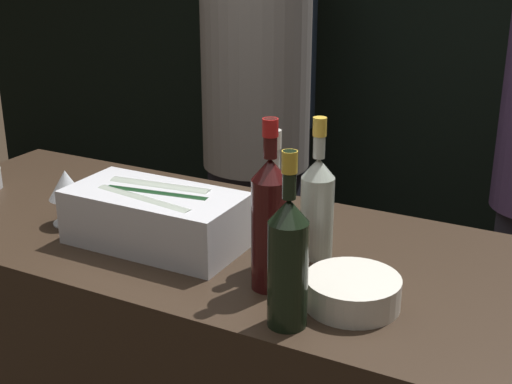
{
  "coord_description": "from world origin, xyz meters",
  "views": [
    {
      "loc": [
        0.72,
        -0.98,
        1.75
      ],
      "look_at": [
        0.0,
        0.38,
        1.18
      ],
      "focal_mm": 50.0,
      "sensor_mm": 36.0,
      "label": 1
    }
  ],
  "objects_px": {
    "champagne_bottle": "(288,258)",
    "rose_wine_bottle": "(317,203)",
    "bowl_white": "(353,291)",
    "white_wine_bottle": "(274,215)",
    "person_blond_tee": "(256,124)",
    "red_wine_bottle_tall": "(270,220)",
    "ice_bin_with_bottles": "(155,215)",
    "wine_glass": "(66,186)",
    "person_grey_polo": "(276,90)"
  },
  "relations": [
    {
      "from": "bowl_white",
      "to": "rose_wine_bottle",
      "type": "xyz_separation_m",
      "value": [
        -0.15,
        0.17,
        0.09
      ]
    },
    {
      "from": "bowl_white",
      "to": "person_grey_polo",
      "type": "height_order",
      "value": "person_grey_polo"
    },
    {
      "from": "bowl_white",
      "to": "champagne_bottle",
      "type": "bearing_deg",
      "value": -123.92
    },
    {
      "from": "red_wine_bottle_tall",
      "to": "white_wine_bottle",
      "type": "relative_size",
      "value": 1.15
    },
    {
      "from": "wine_glass",
      "to": "person_grey_polo",
      "type": "relative_size",
      "value": 0.08
    },
    {
      "from": "champagne_bottle",
      "to": "ice_bin_with_bottles",
      "type": "bearing_deg",
      "value": 156.72
    },
    {
      "from": "bowl_white",
      "to": "person_blond_tee",
      "type": "height_order",
      "value": "person_blond_tee"
    },
    {
      "from": "bowl_white",
      "to": "red_wine_bottle_tall",
      "type": "relative_size",
      "value": 0.53
    },
    {
      "from": "champagne_bottle",
      "to": "person_grey_polo",
      "type": "height_order",
      "value": "person_grey_polo"
    },
    {
      "from": "champagne_bottle",
      "to": "rose_wine_bottle",
      "type": "xyz_separation_m",
      "value": [
        -0.07,
        0.3,
        -0.01
      ]
    },
    {
      "from": "person_blond_tee",
      "to": "white_wine_bottle",
      "type": "bearing_deg",
      "value": -143.09
    },
    {
      "from": "bowl_white",
      "to": "person_grey_polo",
      "type": "distance_m",
      "value": 2.21
    },
    {
      "from": "red_wine_bottle_tall",
      "to": "person_grey_polo",
      "type": "height_order",
      "value": "person_grey_polo"
    },
    {
      "from": "champagne_bottle",
      "to": "red_wine_bottle_tall",
      "type": "distance_m",
      "value": 0.15
    },
    {
      "from": "ice_bin_with_bottles",
      "to": "white_wine_bottle",
      "type": "height_order",
      "value": "white_wine_bottle"
    },
    {
      "from": "champagne_bottle",
      "to": "white_wine_bottle",
      "type": "relative_size",
      "value": 1.09
    },
    {
      "from": "wine_glass",
      "to": "person_blond_tee",
      "type": "bearing_deg",
      "value": 94.28
    },
    {
      "from": "bowl_white",
      "to": "person_blond_tee",
      "type": "relative_size",
      "value": 0.1
    },
    {
      "from": "wine_glass",
      "to": "white_wine_bottle",
      "type": "xyz_separation_m",
      "value": [
        0.56,
        0.02,
        0.03
      ]
    },
    {
      "from": "champagne_bottle",
      "to": "person_grey_polo",
      "type": "distance_m",
      "value": 2.28
    },
    {
      "from": "white_wine_bottle",
      "to": "person_blond_tee",
      "type": "xyz_separation_m",
      "value": [
        -0.65,
        1.14,
        -0.15
      ]
    },
    {
      "from": "person_grey_polo",
      "to": "rose_wine_bottle",
      "type": "bearing_deg",
      "value": -112.98
    },
    {
      "from": "bowl_white",
      "to": "red_wine_bottle_tall",
      "type": "xyz_separation_m",
      "value": [
        -0.18,
        -0.01,
        0.12
      ]
    },
    {
      "from": "ice_bin_with_bottles",
      "to": "champagne_bottle",
      "type": "distance_m",
      "value": 0.46
    },
    {
      "from": "red_wine_bottle_tall",
      "to": "champagne_bottle",
      "type": "bearing_deg",
      "value": -50.56
    },
    {
      "from": "ice_bin_with_bottles",
      "to": "person_grey_polo",
      "type": "distance_m",
      "value": 1.95
    },
    {
      "from": "red_wine_bottle_tall",
      "to": "rose_wine_bottle",
      "type": "distance_m",
      "value": 0.18
    },
    {
      "from": "bowl_white",
      "to": "rose_wine_bottle",
      "type": "bearing_deg",
      "value": 131.15
    },
    {
      "from": "white_wine_bottle",
      "to": "red_wine_bottle_tall",
      "type": "bearing_deg",
      "value": -68.9
    },
    {
      "from": "white_wine_bottle",
      "to": "wine_glass",
      "type": "bearing_deg",
      "value": -178.26
    },
    {
      "from": "wine_glass",
      "to": "red_wine_bottle_tall",
      "type": "relative_size",
      "value": 0.39
    },
    {
      "from": "bowl_white",
      "to": "white_wine_bottle",
      "type": "xyz_separation_m",
      "value": [
        -0.21,
        0.08,
        0.09
      ]
    },
    {
      "from": "red_wine_bottle_tall",
      "to": "wine_glass",
      "type": "bearing_deg",
      "value": 173.61
    },
    {
      "from": "rose_wine_bottle",
      "to": "wine_glass",
      "type": "bearing_deg",
      "value": -169.56
    },
    {
      "from": "rose_wine_bottle",
      "to": "white_wine_bottle",
      "type": "height_order",
      "value": "rose_wine_bottle"
    },
    {
      "from": "person_blond_tee",
      "to": "ice_bin_with_bottles",
      "type": "bearing_deg",
      "value": -155.74
    },
    {
      "from": "bowl_white",
      "to": "person_blond_tee",
      "type": "bearing_deg",
      "value": 125.0
    },
    {
      "from": "wine_glass",
      "to": "ice_bin_with_bottles",
      "type": "bearing_deg",
      "value": 0.03
    },
    {
      "from": "wine_glass",
      "to": "white_wine_bottle",
      "type": "distance_m",
      "value": 0.56
    },
    {
      "from": "champagne_bottle",
      "to": "person_grey_polo",
      "type": "xyz_separation_m",
      "value": [
        -1.03,
        2.03,
        -0.19
      ]
    },
    {
      "from": "wine_glass",
      "to": "red_wine_bottle_tall",
      "type": "bearing_deg",
      "value": -6.39
    },
    {
      "from": "bowl_white",
      "to": "red_wine_bottle_tall",
      "type": "distance_m",
      "value": 0.21
    },
    {
      "from": "white_wine_bottle",
      "to": "person_grey_polo",
      "type": "xyz_separation_m",
      "value": [
        -0.9,
        1.83,
        -0.18
      ]
    },
    {
      "from": "champagne_bottle",
      "to": "rose_wine_bottle",
      "type": "distance_m",
      "value": 0.3
    },
    {
      "from": "wine_glass",
      "to": "person_grey_polo",
      "type": "bearing_deg",
      "value": 100.44
    },
    {
      "from": "bowl_white",
      "to": "white_wine_bottle",
      "type": "height_order",
      "value": "white_wine_bottle"
    },
    {
      "from": "bowl_white",
      "to": "champagne_bottle",
      "type": "distance_m",
      "value": 0.18
    },
    {
      "from": "ice_bin_with_bottles",
      "to": "rose_wine_bottle",
      "type": "xyz_separation_m",
      "value": [
        0.35,
        0.11,
        0.05
      ]
    },
    {
      "from": "red_wine_bottle_tall",
      "to": "ice_bin_with_bottles",
      "type": "bearing_deg",
      "value": 168.56
    },
    {
      "from": "rose_wine_bottle",
      "to": "red_wine_bottle_tall",
      "type": "bearing_deg",
      "value": -98.23
    }
  ]
}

